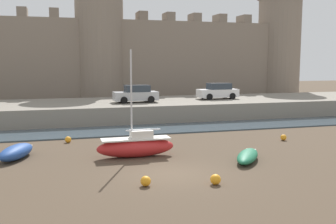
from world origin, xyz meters
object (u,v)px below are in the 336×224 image
object	(u,v)px
sailboat_foreground_right	(136,146)
car_quay_east	(136,94)
mooring_buoy_mid_mud	(68,140)
mooring_buoy_near_shore	(283,137)
mooring_buoy_near_channel	(216,179)
car_quay_centre_east	(218,91)
rowboat_midflat_centre	(16,152)
mooring_buoy_off_centre	(146,181)
rowboat_foreground_left	(248,156)

from	to	relation	value
sailboat_foreground_right	car_quay_east	size ratio (longest dim) A/B	1.46
mooring_buoy_mid_mud	mooring_buoy_near_shore	size ratio (longest dim) A/B	1.03
mooring_buoy_near_channel	mooring_buoy_near_shore	world-z (taller)	mooring_buoy_near_channel
mooring_buoy_near_shore	car_quay_centre_east	xyz separation A→B (m)	(0.92, 13.75, 2.19)
rowboat_midflat_centre	mooring_buoy_off_centre	distance (m)	8.94
mooring_buoy_near_shore	car_quay_east	world-z (taller)	car_quay_east
mooring_buoy_mid_mud	mooring_buoy_off_centre	world-z (taller)	mooring_buoy_off_centre
rowboat_midflat_centre	car_quay_east	xyz separation A→B (m)	(9.41, 13.15, 1.98)
mooring_buoy_near_channel	car_quay_centre_east	size ratio (longest dim) A/B	0.11
rowboat_foreground_left	rowboat_midflat_centre	size ratio (longest dim) A/B	0.96
rowboat_midflat_centre	mooring_buoy_mid_mud	xyz separation A→B (m)	(2.91, 3.81, -0.20)
rowboat_foreground_left	mooring_buoy_near_channel	xyz separation A→B (m)	(-3.28, -3.35, -0.07)
sailboat_foreground_right	car_quay_centre_east	size ratio (longest dim) A/B	1.46
sailboat_foreground_right	mooring_buoy_mid_mud	world-z (taller)	sailboat_foreground_right
rowboat_midflat_centre	rowboat_foreground_left	bearing A→B (deg)	-18.11
mooring_buoy_near_shore	rowboat_foreground_left	bearing A→B (deg)	-138.17
mooring_buoy_near_channel	mooring_buoy_near_shore	bearing A→B (deg)	43.38
sailboat_foreground_right	rowboat_foreground_left	xyz separation A→B (m)	(5.66, -2.63, -0.34)
sailboat_foreground_right	car_quay_east	world-z (taller)	sailboat_foreground_right
rowboat_midflat_centre	mooring_buoy_near_channel	world-z (taller)	rowboat_midflat_centre
rowboat_midflat_centre	mooring_buoy_near_shore	distance (m)	17.26
car_quay_east	car_quay_centre_east	xyz separation A→B (m)	(8.76, 1.14, 0.00)
sailboat_foreground_right	mooring_buoy_off_centre	xyz separation A→B (m)	(-0.64, -5.36, -0.42)
mooring_buoy_off_centre	sailboat_foreground_right	bearing A→B (deg)	83.20
mooring_buoy_near_channel	rowboat_foreground_left	bearing A→B (deg)	45.63
sailboat_foreground_right	mooring_buoy_near_shore	distance (m)	10.89
rowboat_foreground_left	car_quay_east	xyz separation A→B (m)	(-2.78, 17.14, 2.09)
rowboat_foreground_left	mooring_buoy_near_channel	size ratio (longest dim) A/B	6.92
mooring_buoy_mid_mud	mooring_buoy_near_shore	bearing A→B (deg)	-12.84
mooring_buoy_near_shore	car_quay_centre_east	size ratio (longest dim) A/B	0.10
mooring_buoy_mid_mud	car_quay_centre_east	size ratio (longest dim) A/B	0.10
rowboat_foreground_left	mooring_buoy_off_centre	xyz separation A→B (m)	(-6.30, -2.73, -0.07)
mooring_buoy_near_channel	car_quay_east	distance (m)	20.61
car_quay_east	mooring_buoy_near_shore	bearing A→B (deg)	-58.12
rowboat_foreground_left	car_quay_east	distance (m)	17.49
mooring_buoy_near_channel	mooring_buoy_mid_mud	xyz separation A→B (m)	(-6.01, 11.15, -0.02)
sailboat_foreground_right	rowboat_foreground_left	world-z (taller)	sailboat_foreground_right
rowboat_midflat_centre	mooring_buoy_mid_mud	bearing A→B (deg)	52.67
mooring_buoy_mid_mud	car_quay_east	xyz separation A→B (m)	(6.50, 9.34, 2.18)
sailboat_foreground_right	mooring_buoy_off_centre	bearing A→B (deg)	-96.80
rowboat_midflat_centre	mooring_buoy_near_channel	bearing A→B (deg)	-39.45
mooring_buoy_off_centre	car_quay_east	bearing A→B (deg)	79.98
mooring_buoy_near_channel	mooring_buoy_near_shore	xyz separation A→B (m)	(8.34, 7.88, -0.03)
rowboat_midflat_centre	car_quay_east	size ratio (longest dim) A/B	0.82
mooring_buoy_mid_mud	car_quay_east	distance (m)	11.59
rowboat_midflat_centre	car_quay_centre_east	xyz separation A→B (m)	(18.17, 14.30, 1.98)
mooring_buoy_off_centre	mooring_buoy_mid_mud	bearing A→B (deg)	105.83
mooring_buoy_near_channel	mooring_buoy_mid_mud	world-z (taller)	mooring_buoy_near_channel
sailboat_foreground_right	mooring_buoy_mid_mud	xyz separation A→B (m)	(-3.63, 5.17, -0.43)
rowboat_midflat_centre	mooring_buoy_mid_mud	distance (m)	4.80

